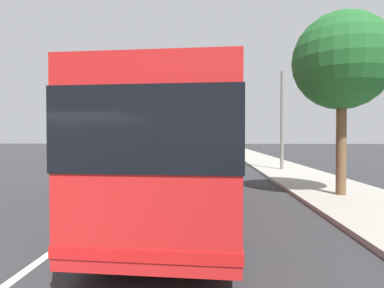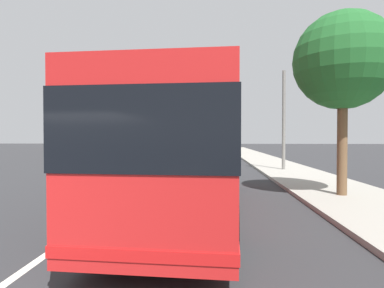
% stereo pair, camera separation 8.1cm
% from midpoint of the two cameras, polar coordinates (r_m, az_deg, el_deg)
% --- Properties ---
extents(sidewalk_curb, '(110.00, 3.60, 0.14)m').
position_cam_midpoint_polar(sidewalk_curb, '(12.80, 25.09, -8.06)').
color(sidewalk_curb, '#9E998E').
rests_on(sidewalk_curb, ground).
extents(lane_divider_line, '(110.00, 0.16, 0.01)m').
position_cam_midpoint_polar(lane_divider_line, '(12.25, -10.82, -8.70)').
color(lane_divider_line, silver).
rests_on(lane_divider_line, ground).
extents(coach_bus, '(10.85, 3.12, 3.19)m').
position_cam_midpoint_polar(coach_bus, '(9.29, -0.40, -0.50)').
color(coach_bus, red).
rests_on(coach_bus, ground).
extents(car_side_street, '(4.55, 1.93, 1.56)m').
position_cam_midpoint_polar(car_side_street, '(42.92, 3.27, -0.68)').
color(car_side_street, '#2D7238').
rests_on(car_side_street, ground).
extents(car_oncoming, '(4.05, 1.92, 1.42)m').
position_cam_midpoint_polar(car_oncoming, '(31.68, -5.95, -1.42)').
color(car_oncoming, gray).
rests_on(car_oncoming, ground).
extents(car_behind_bus, '(4.29, 2.00, 1.54)m').
position_cam_midpoint_polar(car_behind_bus, '(54.71, 3.37, -0.30)').
color(car_behind_bus, navy).
rests_on(car_behind_bus, ground).
extents(car_far_distant, '(4.57, 1.92, 1.52)m').
position_cam_midpoint_polar(car_far_distant, '(35.35, 1.65, -1.11)').
color(car_far_distant, navy).
rests_on(car_far_distant, ground).
extents(roadside_tree_mid_block, '(3.30, 3.30, 6.36)m').
position_cam_midpoint_polar(roadside_tree_mid_block, '(12.30, 25.05, 13.16)').
color(roadside_tree_mid_block, brown).
rests_on(roadside_tree_mid_block, ground).
extents(utility_pole, '(0.21, 0.21, 6.23)m').
position_cam_midpoint_polar(utility_pole, '(20.57, 15.70, 3.94)').
color(utility_pole, slate).
rests_on(utility_pole, ground).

